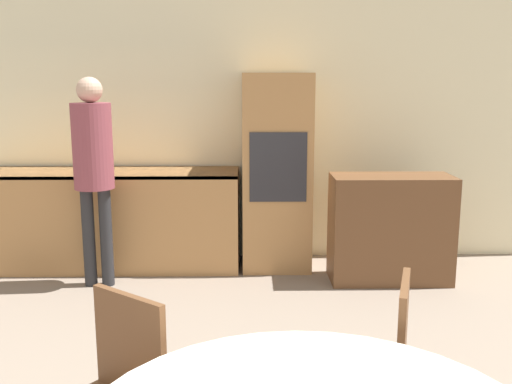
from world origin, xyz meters
TOP-DOWN VIEW (x-y plane):
  - wall_back at (0.00, 5.48)m, footprint 6.56×0.05m
  - kitchen_counter at (-1.25, 5.13)m, footprint 2.36×0.60m
  - oven_unit at (0.27, 5.14)m, footprint 0.61×0.59m
  - sideboard at (1.23, 4.73)m, footprint 1.02×0.45m
  - chair_far_right at (0.56, 2.26)m, footprint 0.50×0.50m
  - person_standing at (-1.24, 4.63)m, footprint 0.32×0.32m

SIDE VIEW (x-z plane):
  - sideboard at x=1.23m, z-range 0.00..0.92m
  - kitchen_counter at x=-1.25m, z-range 0.01..0.91m
  - chair_far_right at x=0.56m, z-range 0.06..0.95m
  - oven_unit at x=0.27m, z-range 0.00..1.77m
  - person_standing at x=-1.24m, z-range 0.22..1.95m
  - wall_back at x=0.00m, z-range 0.00..2.60m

